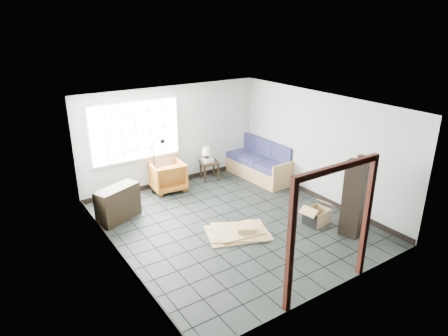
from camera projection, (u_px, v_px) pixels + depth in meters
ground at (232, 223)px, 8.68m from camera, size 5.50×5.50×0.00m
room_shell at (232, 149)px, 8.10m from camera, size 5.02×5.52×2.61m
window_panel at (136, 131)px, 9.69m from camera, size 2.32×0.08×1.52m
doorway_trim at (333, 215)px, 6.08m from camera, size 1.80×0.08×2.20m
futon_sofa at (258, 163)px, 11.19m from camera, size 0.99×2.34×1.02m
armchair at (167, 175)px, 10.21m from camera, size 0.87×0.83×0.84m
side_table at (209, 165)px, 10.86m from camera, size 0.58×0.58×0.53m
table_lamp at (207, 151)px, 10.69m from camera, size 0.36×0.36×0.43m
projector at (208, 160)px, 10.78m from camera, size 0.29×0.23×0.10m
floor_lamp at (159, 163)px, 9.89m from camera, size 0.40×0.36×1.50m
console_shelf at (118, 204)px, 8.70m from camera, size 1.07×0.75×0.77m
tall_shelf at (354, 199)px, 7.94m from camera, size 0.44×0.51×1.59m
pot at (362, 159)px, 7.65m from camera, size 0.17×0.17×0.13m
open_box at (317, 216)px, 8.62m from camera, size 0.84×0.49×0.45m
cardboard_pile at (239, 232)px, 8.24m from camera, size 1.49×1.26×0.18m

